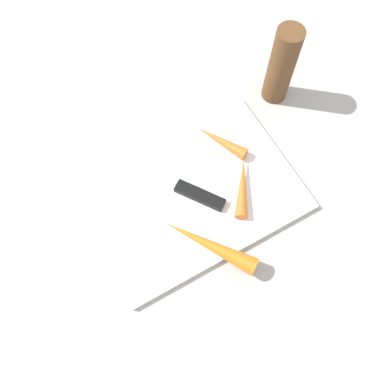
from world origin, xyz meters
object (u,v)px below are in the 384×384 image
Objects in this scene: knife at (193,193)px; pepper_grinder at (282,66)px; cutting_board at (192,193)px; carrot_medium at (242,186)px; carrot_shortest at (221,141)px; carrot_longest at (208,244)px.

pepper_grinder is (0.25, 0.11, 0.07)m from knife.
cutting_board is 0.01m from knife.
pepper_grinder is at bearing -14.15° from carrot_medium.
carrot_shortest reaches higher than knife.
carrot_shortest is 0.63× the size of pepper_grinder.
carrot_longest is at bearing -104.29° from cutting_board.
pepper_grinder reaches higher than cutting_board.
carrot_shortest and carrot_medium have the same top height.
carrot_medium is at bearing 145.08° from carrot_shortest.
carrot_medium is (0.08, -0.03, 0.01)m from knife.
knife reaches higher than cutting_board.
carrot_longest is (-0.02, -0.10, 0.01)m from knife.
carrot_medium is (0.08, -0.04, 0.02)m from cutting_board.
carrot_medium is at bearing -24.93° from cutting_board.
carrot_longest is at bearing 130.26° from knife.
cutting_board is 3.10× the size of carrot_medium.
knife is 0.11m from carrot_shortest.
cutting_board is at bearing -40.51° from knife.
carrot_medium is 0.69× the size of pepper_grinder.
pepper_grinder is (0.15, 0.05, 0.06)m from carrot_shortest.
carrot_longest is at bearing -142.35° from pepper_grinder.
pepper_grinder is at bearing -98.98° from carrot_shortest.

